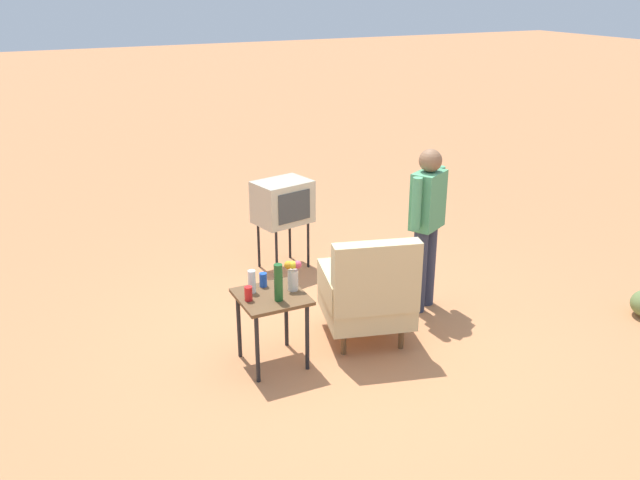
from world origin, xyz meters
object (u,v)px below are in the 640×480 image
at_px(side_table, 272,306).
at_px(bottle_wine_green, 278,282).
at_px(flower_vase, 293,274).
at_px(person_standing, 427,220).
at_px(bottle_short_clear, 252,282).
at_px(armchair, 369,293).
at_px(soda_can_blue, 263,280).
at_px(tv_on_stand, 283,203).
at_px(soda_can_red, 248,294).

xyz_separation_m(side_table, bottle_wine_green, (-0.02, 0.11, 0.26)).
bearing_deg(flower_vase, person_standing, -168.64).
height_order(bottle_wine_green, bottle_short_clear, bottle_wine_green).
xyz_separation_m(armchair, soda_can_blue, (0.91, -0.24, 0.21)).
height_order(armchair, flower_vase, armchair).
bearing_deg(tv_on_stand, armchair, 90.50).
height_order(bottle_short_clear, flower_vase, flower_vase).
bearing_deg(armchair, bottle_short_clear, -9.18).
distance_m(soda_can_red, soda_can_blue, 0.29).
height_order(armchair, soda_can_red, armchair).
xyz_separation_m(armchair, tv_on_stand, (0.02, -1.93, 0.28)).
bearing_deg(flower_vase, bottle_short_clear, -17.19).
distance_m(soda_can_blue, flower_vase, 0.28).
bearing_deg(bottle_short_clear, tv_on_stand, -120.19).
relative_size(armchair, tv_on_stand, 1.03).
relative_size(soda_can_red, bottle_short_clear, 0.61).
xyz_separation_m(tv_on_stand, soda_can_red, (1.10, 1.89, -0.07)).
distance_m(armchair, flower_vase, 0.77).
xyz_separation_m(soda_can_red, bottle_short_clear, (-0.08, -0.13, 0.04)).
bearing_deg(soda_can_red, tv_on_stand, -120.30).
bearing_deg(bottle_wine_green, person_standing, -165.72).
bearing_deg(person_standing, soda_can_red, 9.77).
relative_size(person_standing, bottle_short_clear, 8.20).
relative_size(soda_can_blue, bottle_short_clear, 0.61).
bearing_deg(tv_on_stand, bottle_short_clear, 59.81).
bearing_deg(person_standing, armchair, 24.07).
bearing_deg(tv_on_stand, person_standing, 119.11).
bearing_deg(side_table, tv_on_stand, -115.55).
bearing_deg(bottle_short_clear, side_table, 136.62).
bearing_deg(armchair, person_standing, -155.93).
xyz_separation_m(tv_on_stand, bottle_short_clear, (1.03, 1.76, -0.03)).
bearing_deg(tv_on_stand, bottle_wine_green, 66.20).
height_order(tv_on_stand, bottle_short_clear, tv_on_stand).
bearing_deg(side_table, person_standing, -169.42).
bearing_deg(bottle_short_clear, armchair, 170.82).
distance_m(tv_on_stand, soda_can_red, 2.19).
bearing_deg(person_standing, bottle_wine_green, 14.28).
bearing_deg(side_table, soda_can_red, 2.70).
xyz_separation_m(side_table, soda_can_red, (0.21, 0.01, 0.16)).
xyz_separation_m(tv_on_stand, bottle_wine_green, (0.88, 2.00, 0.03)).
relative_size(bottle_wine_green, bottle_short_clear, 1.60).
height_order(armchair, bottle_short_clear, armchair).
bearing_deg(armchair, soda_can_red, -2.02).
xyz_separation_m(soda_can_blue, bottle_wine_green, (-0.02, 0.31, 0.10)).
height_order(person_standing, soda_can_red, person_standing).
bearing_deg(person_standing, side_table, 10.58).
bearing_deg(person_standing, bottle_short_clear, 6.35).
bearing_deg(side_table, armchair, 176.92).
relative_size(tv_on_stand, person_standing, 0.63).
height_order(tv_on_stand, flower_vase, tv_on_stand).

